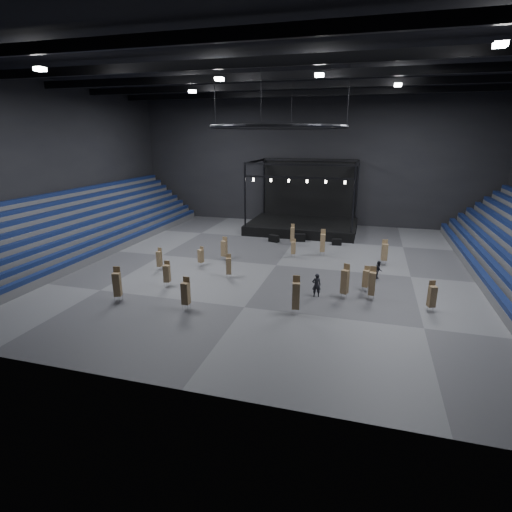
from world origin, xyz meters
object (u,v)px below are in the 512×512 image
(chair_stack_4, at_px, (384,252))
(crew_member, at_px, (379,270))
(flight_case_left, at_px, (274,238))
(chair_stack_0, at_px, (366,278))
(chair_stack_3, at_px, (167,273))
(chair_stack_12, at_px, (323,242))
(chair_stack_13, at_px, (292,234))
(chair_stack_10, at_px, (296,295))
(chair_stack_14, at_px, (201,256))
(chair_stack_7, at_px, (345,281))
(stage, at_px, (304,219))
(chair_stack_11, at_px, (372,283))
(man_center, at_px, (317,285))
(chair_stack_2, at_px, (293,248))
(chair_stack_15, at_px, (186,293))
(chair_stack_8, at_px, (117,284))
(chair_stack_1, at_px, (224,248))
(chair_stack_9, at_px, (432,296))
(chair_stack_5, at_px, (229,266))
(chair_stack_6, at_px, (159,259))
(flight_case_mid, at_px, (300,238))
(flight_case_right, at_px, (337,242))

(chair_stack_4, xyz_separation_m, crew_member, (-0.55, -4.28, -0.53))
(flight_case_left, relative_size, chair_stack_0, 0.58)
(chair_stack_3, bearing_deg, chair_stack_12, 39.17)
(chair_stack_0, height_order, chair_stack_13, chair_stack_13)
(chair_stack_4, xyz_separation_m, chair_stack_10, (-6.32, -13.76, 0.14))
(flight_case_left, xyz_separation_m, chair_stack_14, (-4.72, -11.00, 0.63))
(chair_stack_7, distance_m, chair_stack_14, 14.75)
(stage, height_order, flight_case_left, stage)
(chair_stack_0, xyz_separation_m, chair_stack_12, (-4.62, 9.35, 0.30))
(chair_stack_0, distance_m, chair_stack_7, 2.53)
(chair_stack_11, distance_m, man_center, 4.25)
(chair_stack_2, relative_size, chair_stack_15, 0.79)
(flight_case_left, xyz_separation_m, chair_stack_10, (6.19, -19.37, 1.05))
(chair_stack_7, bearing_deg, chair_stack_8, -142.81)
(chair_stack_1, distance_m, chair_stack_14, 2.89)
(chair_stack_0, relative_size, chair_stack_7, 0.77)
(chair_stack_12, xyz_separation_m, chair_stack_14, (-10.99, -6.87, -0.40))
(chair_stack_2, xyz_separation_m, chair_stack_15, (-5.09, -15.15, 0.26))
(chair_stack_7, xyz_separation_m, chair_stack_9, (6.20, -0.84, -0.20))
(chair_stack_11, relative_size, chair_stack_13, 1.08)
(chair_stack_5, bearing_deg, chair_stack_15, -114.03)
(chair_stack_10, height_order, chair_stack_11, chair_stack_10)
(chair_stack_0, relative_size, chair_stack_9, 0.91)
(chair_stack_3, bearing_deg, chair_stack_0, 3.18)
(chair_stack_10, bearing_deg, chair_stack_6, 146.69)
(chair_stack_9, bearing_deg, chair_stack_5, 151.70)
(crew_member, bearing_deg, chair_stack_12, 45.98)
(chair_stack_6, bearing_deg, chair_stack_3, -49.88)
(chair_stack_3, height_order, chair_stack_6, chair_stack_3)
(flight_case_mid, xyz_separation_m, chair_stack_3, (-8.18, -17.99, 0.73))
(stage, height_order, chair_stack_13, stage)
(chair_stack_11, bearing_deg, chair_stack_14, 168.69)
(flight_case_right, distance_m, chair_stack_6, 20.66)
(chair_stack_3, xyz_separation_m, man_center, (12.43, 1.17, -0.22))
(chair_stack_11, bearing_deg, chair_stack_2, 132.98)
(chair_stack_4, bearing_deg, crew_member, -104.41)
(chair_stack_11, distance_m, chair_stack_15, 14.20)
(man_center, bearing_deg, chair_stack_2, -85.97)
(flight_case_mid, xyz_separation_m, chair_stack_6, (-10.92, -14.29, 0.67))
(chair_stack_3, distance_m, man_center, 12.49)
(stage, xyz_separation_m, chair_stack_14, (-7.04, -18.46, -0.41))
(chair_stack_1, xyz_separation_m, chair_stack_15, (1.52, -12.21, 0.03))
(stage, height_order, chair_stack_4, stage)
(flight_case_mid, relative_size, chair_stack_0, 0.64)
(chair_stack_1, relative_size, chair_stack_14, 1.25)
(stage, xyz_separation_m, chair_stack_12, (3.95, -11.59, -0.01))
(crew_member, bearing_deg, chair_stack_1, 86.32)
(stage, relative_size, flight_case_mid, 10.19)
(chair_stack_7, bearing_deg, chair_stack_15, -134.67)
(chair_stack_4, bearing_deg, chair_stack_8, -149.84)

